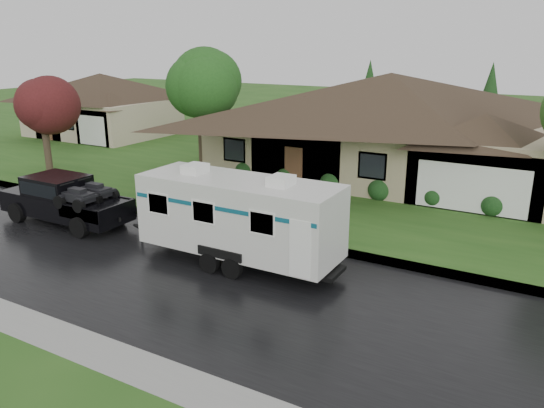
{
  "coord_description": "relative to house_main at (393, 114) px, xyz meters",
  "views": [
    {
      "loc": [
        10.76,
        -14.44,
        7.35
      ],
      "look_at": [
        1.46,
        2.0,
        1.54
      ],
      "focal_mm": 35.0,
      "sensor_mm": 36.0,
      "label": 1
    }
  ],
  "objects": [
    {
      "name": "shrub_row",
      "position": [
        -0.29,
        -4.54,
        -2.94
      ],
      "size": [
        13.6,
        1.0,
        1.0
      ],
      "color": "#143814",
      "rests_on": "lawn"
    },
    {
      "name": "house_far",
      "position": [
        -24.07,
        2.02,
        -0.62
      ],
      "size": [
        10.8,
        8.64,
        5.8
      ],
      "color": "tan",
      "rests_on": "lawn"
    },
    {
      "name": "curb",
      "position": [
        -2.29,
        -11.59,
        -3.52
      ],
      "size": [
        140.0,
        0.5,
        0.15
      ],
      "primitive_type": "cube",
      "color": "gray",
      "rests_on": "ground"
    },
    {
      "name": "tree_left_green",
      "position": [
        -9.48,
        -4.53,
        1.46
      ],
      "size": [
        4.26,
        4.26,
        7.06
      ],
      "color": "#382B1E",
      "rests_on": "lawn"
    },
    {
      "name": "lawn",
      "position": [
        -2.29,
        1.16,
        -3.52
      ],
      "size": [
        140.0,
        26.0,
        0.15
      ],
      "primitive_type": "cube",
      "color": "#265119",
      "rests_on": "ground"
    },
    {
      "name": "pickup_truck",
      "position": [
        -9.65,
        -14.06,
        -2.53
      ],
      "size": [
        5.97,
        2.27,
        1.99
      ],
      "color": "black",
      "rests_on": "ground"
    },
    {
      "name": "road",
      "position": [
        -2.29,
        -15.84,
        -3.59
      ],
      "size": [
        140.0,
        8.0,
        0.01
      ],
      "primitive_type": "cube",
      "color": "black",
      "rests_on": "ground"
    },
    {
      "name": "tree_red",
      "position": [
        -17.36,
        -8.68,
        0.38
      ],
      "size": [
        3.33,
        3.33,
        5.51
      ],
      "color": "#382B1E",
      "rests_on": "lawn"
    },
    {
      "name": "ground",
      "position": [
        -2.29,
        -13.84,
        -3.59
      ],
      "size": [
        140.0,
        140.0,
        0.0
      ],
      "primitive_type": "plane",
      "color": "#265119",
      "rests_on": "ground"
    },
    {
      "name": "house_main",
      "position": [
        0.0,
        0.0,
        0.0
      ],
      "size": [
        19.44,
        10.8,
        6.9
      ],
      "color": "tan",
      "rests_on": "lawn"
    },
    {
      "name": "travel_trailer",
      "position": [
        -0.84,
        -14.06,
        -1.84
      ],
      "size": [
        7.36,
        2.59,
        3.3
      ],
      "color": "silver",
      "rests_on": "ground"
    }
  ]
}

